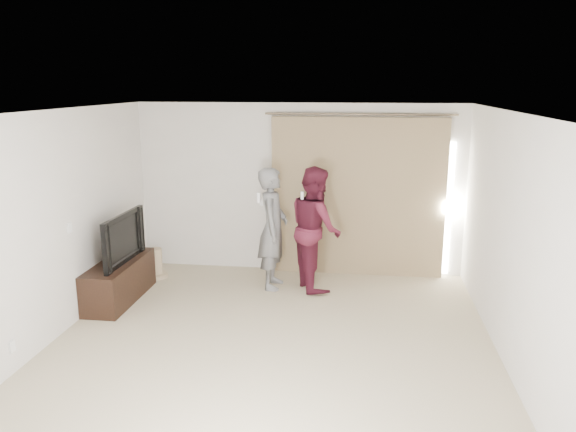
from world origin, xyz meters
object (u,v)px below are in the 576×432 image
object	(u,v)px
tv	(116,238)
person_woman	(315,228)
tv_console	(119,281)
person_man	(273,228)

from	to	relation	value
tv	person_woman	xyz separation A→B (m)	(2.59, 0.85, 0.01)
tv_console	person_man	distance (m)	2.22
tv_console	person_woman	world-z (taller)	person_woman
tv_console	person_man	world-z (taller)	person_man
tv_console	tv	size ratio (longest dim) A/B	1.22
tv	person_woman	world-z (taller)	person_woman
person_woman	tv	bearing A→B (deg)	-161.84
tv	person_man	bearing A→B (deg)	-67.00
tv	person_man	world-z (taller)	person_man
person_man	person_woman	world-z (taller)	person_woman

